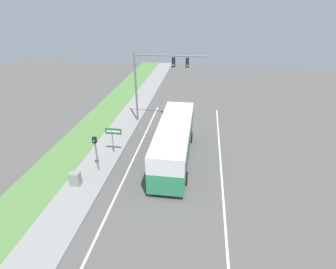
{
  "coord_description": "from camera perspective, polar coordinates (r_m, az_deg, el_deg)",
  "views": [
    {
      "loc": [
        1.79,
        -14.86,
        11.8
      ],
      "look_at": [
        -0.88,
        4.52,
        1.74
      ],
      "focal_mm": 28.0,
      "sensor_mm": 36.0,
      "label": 1
    }
  ],
  "objects": [
    {
      "name": "signal_gantry",
      "position": [
        26.72,
        -2.6,
        13.0
      ],
      "size": [
        7.36,
        0.41,
        7.33
      ],
      "color": "slate",
      "rests_on": "ground_plane"
    },
    {
      "name": "utility_cabinet",
      "position": [
        19.76,
        -19.57,
        -9.08
      ],
      "size": [
        0.73,
        0.53,
        1.0
      ],
      "color": "gray",
      "rests_on": "sidewalk"
    },
    {
      "name": "bus",
      "position": [
        20.99,
        1.35,
        -1.09
      ],
      "size": [
        2.67,
        10.16,
        3.4
      ],
      "color": "#2D8956",
      "rests_on": "ground_plane"
    },
    {
      "name": "lane_divider_near",
      "position": [
        19.73,
        -9.82,
        -9.98
      ],
      "size": [
        0.14,
        30.0,
        0.01
      ],
      "color": "silver",
      "rests_on": "ground_plane"
    },
    {
      "name": "lane_divider_far",
      "position": [
        19.06,
        11.81,
        -11.71
      ],
      "size": [
        0.14,
        30.0,
        0.01
      ],
      "color": "silver",
      "rests_on": "ground_plane"
    },
    {
      "name": "sidewalk",
      "position": [
        20.56,
        -16.86,
        -8.97
      ],
      "size": [
        2.8,
        80.0,
        0.12
      ],
      "color": "gray",
      "rests_on": "ground_plane"
    },
    {
      "name": "pedestrian_signal",
      "position": [
        20.1,
        -15.46,
        -2.97
      ],
      "size": [
        0.28,
        0.34,
        2.96
      ],
      "color": "slate",
      "rests_on": "ground_plane"
    },
    {
      "name": "grass_verge",
      "position": [
        22.01,
        -24.56,
        -7.88
      ],
      "size": [
        3.6,
        80.0,
        0.1
      ],
      "color": "#568442",
      "rests_on": "ground_plane"
    },
    {
      "name": "street_sign",
      "position": [
        22.26,
        -11.86,
        -0.15
      ],
      "size": [
        1.39,
        0.08,
        2.46
      ],
      "color": "slate",
      "rests_on": "ground_plane"
    },
    {
      "name": "ground_plane",
      "position": [
        19.06,
        0.77,
        -11.03
      ],
      "size": [
        80.0,
        80.0,
        0.0
      ],
      "primitive_type": "plane",
      "color": "#565451"
    }
  ]
}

